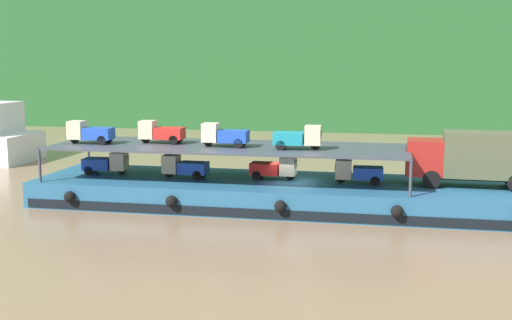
% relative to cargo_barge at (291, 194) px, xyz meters
% --- Properties ---
extents(ground_plane, '(400.00, 400.00, 0.00)m').
position_rel_cargo_barge_xyz_m(ground_plane, '(0.00, 0.03, -0.75)').
color(ground_plane, '#7F664C').
extents(cargo_barge, '(30.43, 7.79, 1.50)m').
position_rel_cargo_barge_xyz_m(cargo_barge, '(0.00, 0.00, 0.00)').
color(cargo_barge, '#23567A').
rests_on(cargo_barge, ground).
extents(covered_lorry, '(7.91, 2.50, 3.10)m').
position_rel_cargo_barge_xyz_m(covered_lorry, '(10.23, 0.40, 2.45)').
color(covered_lorry, maroon).
rests_on(covered_lorry, cargo_barge).
extents(cargo_rack, '(21.23, 6.47, 2.00)m').
position_rel_cargo_barge_xyz_m(cargo_rack, '(-3.80, 0.03, 2.69)').
color(cargo_rack, '#383D47').
rests_on(cargo_rack, cargo_barge).
extents(mini_truck_lower_stern, '(2.79, 1.30, 1.38)m').
position_rel_cargo_barge_xyz_m(mini_truck_lower_stern, '(-11.68, 0.19, 1.44)').
color(mini_truck_lower_stern, '#1E47B7').
rests_on(mini_truck_lower_stern, cargo_barge).
extents(mini_truck_lower_aft, '(2.76, 1.24, 1.38)m').
position_rel_cargo_barge_xyz_m(mini_truck_lower_aft, '(-6.47, -0.17, 1.44)').
color(mini_truck_lower_aft, '#1E47B7').
rests_on(mini_truck_lower_aft, cargo_barge).
extents(mini_truck_lower_mid, '(2.77, 1.25, 1.38)m').
position_rel_cargo_barge_xyz_m(mini_truck_lower_mid, '(-1.07, 0.47, 1.44)').
color(mini_truck_lower_mid, red).
rests_on(mini_truck_lower_mid, cargo_barge).
extents(mini_truck_lower_fore, '(2.77, 1.25, 1.38)m').
position_rel_cargo_barge_xyz_m(mini_truck_lower_fore, '(3.91, 0.08, 1.44)').
color(mini_truck_lower_fore, '#1E47B7').
rests_on(mini_truck_lower_fore, cargo_barge).
extents(mini_truck_upper_stern, '(2.79, 1.29, 1.38)m').
position_rel_cargo_barge_xyz_m(mini_truck_upper_stern, '(-12.34, -0.60, 3.44)').
color(mini_truck_upper_stern, '#1E47B7').
rests_on(mini_truck_upper_stern, cargo_rack).
extents(mini_truck_upper_mid, '(2.76, 1.24, 1.38)m').
position_rel_cargo_barge_xyz_m(mini_truck_upper_mid, '(-8.14, 0.42, 3.44)').
color(mini_truck_upper_mid, red).
rests_on(mini_truck_upper_mid, cargo_rack).
extents(mini_truck_upper_fore, '(2.75, 1.21, 1.38)m').
position_rel_cargo_barge_xyz_m(mini_truck_upper_fore, '(-3.92, -0.36, 3.44)').
color(mini_truck_upper_fore, '#1E47B7').
rests_on(mini_truck_upper_fore, cargo_rack).
extents(mini_truck_upper_bow, '(2.78, 1.26, 1.38)m').
position_rel_cargo_barge_xyz_m(mini_truck_upper_bow, '(0.51, -0.64, 3.44)').
color(mini_truck_upper_bow, teal).
rests_on(mini_truck_upper_bow, cargo_rack).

